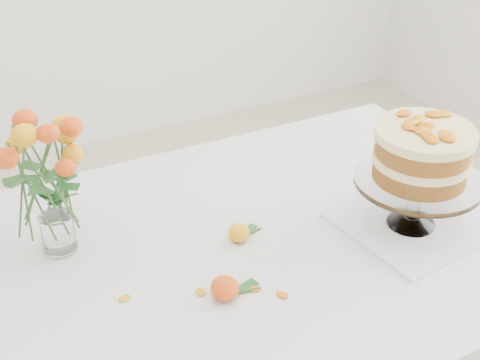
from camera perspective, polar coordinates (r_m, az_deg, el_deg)
name	(u,v)px	position (r m, az deg, el deg)	size (l,w,h in m)	color
table	(233,278)	(1.50, -0.59, -8.33)	(1.43, 0.93, 0.76)	tan
napkin	(410,225)	(1.56, 14.33, -3.73)	(0.29, 0.29, 0.01)	silver
cake_stand	(421,159)	(1.47, 15.20, 1.74)	(0.28, 0.28, 0.25)	white
rose_vase	(46,166)	(1.38, -16.20, 1.15)	(0.24, 0.24, 0.36)	white
loose_rose_near	(239,233)	(1.46, -0.08, -4.54)	(0.08, 0.05, 0.04)	yellow
loose_rose_far	(225,288)	(1.31, -1.29, -9.22)	(0.10, 0.06, 0.05)	red
stray_petal_a	(201,292)	(1.34, -3.38, -9.53)	(0.03, 0.02, 0.00)	orange
stray_petal_b	(255,289)	(1.34, 1.28, -9.28)	(0.03, 0.02, 0.00)	orange
stray_petal_c	(283,295)	(1.33, 3.65, -9.77)	(0.03, 0.02, 0.00)	orange
stray_petal_d	(124,298)	(1.34, -9.83, -9.92)	(0.03, 0.02, 0.00)	orange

